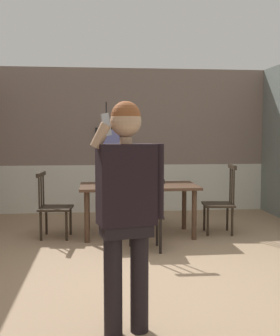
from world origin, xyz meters
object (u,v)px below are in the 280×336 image
Objects in this scene: dining_table at (139,191)px; chair_near_window at (53,206)px; chair_opposite_corner at (133,196)px; chair_by_doorway at (221,202)px; chair_at_table_head at (145,215)px; person_figure at (127,200)px.

chair_near_window is at bearing -179.74° from dining_table.
dining_table is 1.80× the size of chair_opposite_corner.
chair_at_table_head is at bearing 129.95° from chair_by_doorway.
person_figure is (-0.39, -2.21, 0.55)m from chair_at_table_head.
chair_near_window is 3.20m from person_figure.
chair_by_doorway is at bearing 140.09° from chair_opposite_corner.
person_figure reaches higher than dining_table.
chair_by_doorway is at bearing -130.69° from person_figure.
dining_table is 0.98× the size of person_figure.
chair_at_table_head is at bearing 83.60° from chair_opposite_corner.
person_figure is (-0.39, -3.03, 0.36)m from dining_table.
chair_by_doorway reaches higher than chair_at_table_head.
chair_by_doorway is 1.50m from chair_opposite_corner.
chair_at_table_head is 0.54× the size of person_figure.
chair_by_doorway is at bearing 34.99° from chair_at_table_head.
chair_near_window is 1.49m from chair_opposite_corner.
chair_by_doorway is at bearing 0.22° from dining_table.
person_figure is (-1.64, -3.04, 0.54)m from chair_by_doorway.
dining_table is 1.65× the size of chair_by_doorway.
chair_opposite_corner is (-0.01, 0.82, -0.19)m from dining_table.
dining_table is at bearing 96.58° from chair_by_doorway.
chair_by_doorway is (2.50, 0.01, 0.02)m from chair_near_window.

